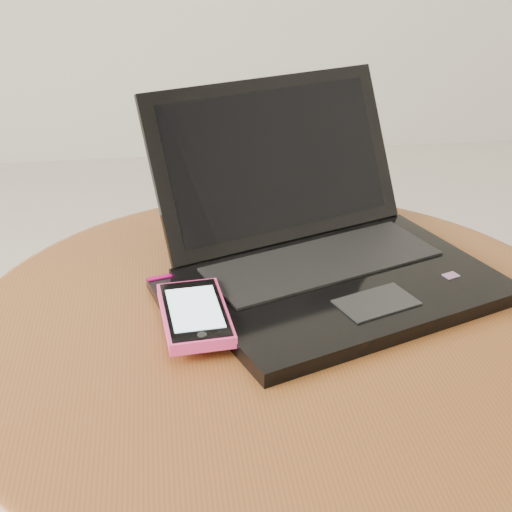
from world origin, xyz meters
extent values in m
cylinder|color=#512812|center=(0.10, -0.10, 0.28)|extent=(0.11, 0.11, 0.48)
cylinder|color=brown|center=(0.10, -0.10, 0.53)|extent=(0.66, 0.66, 0.03)
torus|color=brown|center=(0.10, -0.10, 0.53)|extent=(0.69, 0.69, 0.03)
cube|color=black|center=(0.18, -0.05, 0.56)|extent=(0.38, 0.32, 0.02)
cube|color=black|center=(0.16, -0.01, 0.57)|extent=(0.29, 0.19, 0.00)
cube|color=black|center=(0.20, -0.11, 0.57)|extent=(0.09, 0.07, 0.00)
cube|color=red|center=(0.30, -0.06, 0.57)|extent=(0.02, 0.02, 0.00)
cube|color=black|center=(0.13, 0.09, 0.66)|extent=(0.33, 0.20, 0.18)
cube|color=black|center=(0.13, 0.09, 0.66)|extent=(0.29, 0.17, 0.15)
cube|color=black|center=(0.01, -0.06, 0.56)|extent=(0.10, 0.14, 0.01)
cube|color=#9D004F|center=(0.00, -0.01, 0.56)|extent=(0.07, 0.02, 0.00)
cube|color=#FF3D8A|center=(0.01, -0.11, 0.57)|extent=(0.07, 0.12, 0.01)
cube|color=black|center=(0.01, -0.11, 0.57)|extent=(0.07, 0.12, 0.00)
cube|color=silver|center=(0.01, -0.11, 0.58)|extent=(0.06, 0.09, 0.00)
cylinder|color=black|center=(0.01, -0.16, 0.58)|extent=(0.01, 0.01, 0.00)
camera|label=1|loc=(-0.02, -0.74, 0.96)|focal=51.87mm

